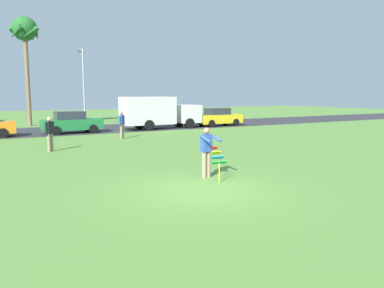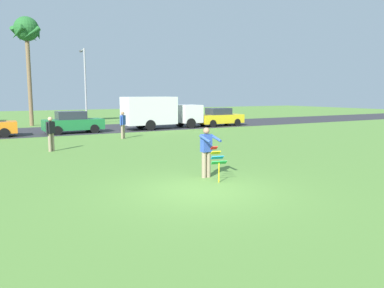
# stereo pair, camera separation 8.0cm
# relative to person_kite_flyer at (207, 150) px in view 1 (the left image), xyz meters

# --- Properties ---
(ground_plane) EXTENTS (120.00, 120.00, 0.00)m
(ground_plane) POSITION_rel_person_kite_flyer_xyz_m (-1.04, -1.40, -0.95)
(ground_plane) COLOR #568438
(road_strip) EXTENTS (120.00, 8.00, 0.01)m
(road_strip) POSITION_rel_person_kite_flyer_xyz_m (-1.04, 19.79, -0.95)
(road_strip) COLOR #2D2D33
(road_strip) RESTS_ON ground
(person_kite_flyer) EXTENTS (0.56, 0.67, 1.73)m
(person_kite_flyer) POSITION_rel_person_kite_flyer_xyz_m (0.00, 0.00, 0.00)
(person_kite_flyer) COLOR gray
(person_kite_flyer) RESTS_ON ground
(kite_held) EXTENTS (0.53, 0.69, 1.13)m
(kite_held) POSITION_rel_person_kite_flyer_xyz_m (0.02, -0.65, -0.19)
(kite_held) COLOR red
(kite_held) RESTS_ON ground
(parked_car_green) EXTENTS (4.25, 1.93, 1.60)m
(parked_car_green) POSITION_rel_person_kite_flyer_xyz_m (-0.85, 17.38, -0.18)
(parked_car_green) COLOR #1E7238
(parked_car_green) RESTS_ON ground
(parked_truck_white_box) EXTENTS (6.76, 2.26, 2.62)m
(parked_truck_white_box) POSITION_rel_person_kite_flyer_xyz_m (5.98, 17.39, 0.46)
(parked_truck_white_box) COLOR silver
(parked_truck_white_box) RESTS_ON ground
(parked_car_yellow) EXTENTS (4.23, 1.89, 1.60)m
(parked_car_yellow) POSITION_rel_person_kite_flyer_xyz_m (11.96, 17.39, -0.18)
(parked_car_yellow) COLOR yellow
(parked_car_yellow) RESTS_ON ground
(palm_tree_right_near) EXTENTS (2.58, 2.71, 9.53)m
(palm_tree_right_near) POSITION_rel_person_kite_flyer_xyz_m (-2.74, 25.79, 7.08)
(palm_tree_right_near) COLOR brown
(palm_tree_right_near) RESTS_ON ground
(streetlight_pole) EXTENTS (0.24, 1.65, 7.00)m
(streetlight_pole) POSITION_rel_person_kite_flyer_xyz_m (1.95, 24.97, 3.05)
(streetlight_pole) COLOR #9E9EA3
(streetlight_pole) RESTS_ON ground
(person_walker_near) EXTENTS (0.48, 0.39, 1.73)m
(person_walker_near) POSITION_rel_person_kite_flyer_xyz_m (-3.68, 8.89, -0.02)
(person_walker_near) COLOR gray
(person_walker_near) RESTS_ON ground
(person_walker_far) EXTENTS (0.47, 0.40, 1.73)m
(person_walker_far) POSITION_rel_person_kite_flyer_xyz_m (1.23, 12.35, -0.02)
(person_walker_far) COLOR gray
(person_walker_far) RESTS_ON ground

